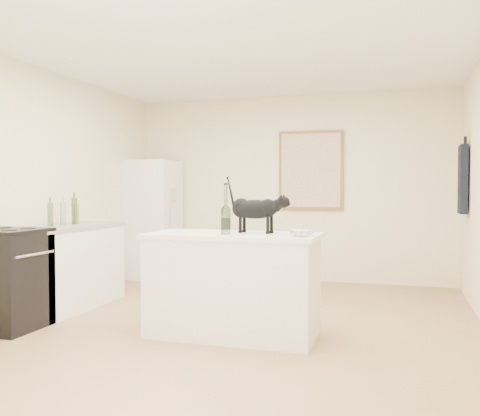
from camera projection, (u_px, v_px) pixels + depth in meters
name	position (u px, v px, depth m)	size (l,w,h in m)	color
floor	(229.00, 329.00, 4.80)	(5.50, 5.50, 0.00)	#A67F58
ceiling	(229.00, 44.00, 4.71)	(5.50, 5.50, 0.00)	white
wall_back	(290.00, 188.00, 7.38)	(4.50, 4.50, 0.00)	beige
wall_front	(18.00, 185.00, 2.12)	(4.50, 4.50, 0.00)	beige
wall_left	(24.00, 188.00, 5.41)	(5.50, 5.50, 0.00)	beige
island_base	(233.00, 287.00, 4.56)	(1.44, 0.67, 0.86)	white
island_top	(233.00, 236.00, 4.55)	(1.50, 0.70, 0.04)	white
left_cabinets	(67.00, 268.00, 5.64)	(0.60, 1.40, 0.86)	white
left_countertop	(66.00, 227.00, 5.62)	(0.62, 1.44, 0.04)	gray
stove	(7.00, 280.00, 4.78)	(0.60, 0.60, 0.90)	black
fridge	(153.00, 219.00, 7.58)	(0.68, 0.68, 1.70)	white
artwork_frame	(311.00, 170.00, 7.25)	(0.90, 0.03, 1.10)	brown
artwork_canvas	(311.00, 170.00, 7.24)	(0.82, 0.00, 1.02)	beige
hanging_garment	(463.00, 179.00, 6.06)	(0.08, 0.34, 0.80)	black
black_cat	(255.00, 212.00, 4.59)	(0.53, 0.16, 0.37)	black
wine_bottle	(226.00, 212.00, 4.45)	(0.08, 0.08, 0.38)	#335F26
glass_bowl	(301.00, 233.00, 4.23)	(0.22, 0.22, 0.05)	white
fridge_paper	(174.00, 195.00, 7.45)	(0.01, 0.16, 0.21)	beige
counter_bottle_cluster	(66.00, 213.00, 5.65)	(0.12, 0.49, 0.29)	brown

